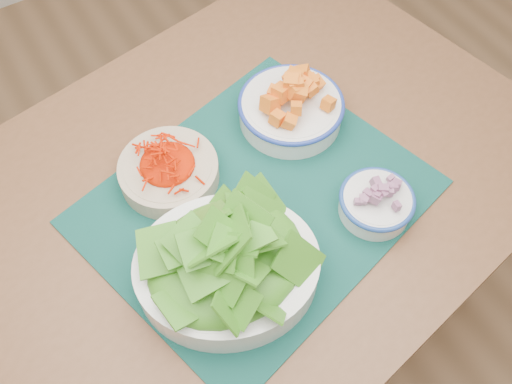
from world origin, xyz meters
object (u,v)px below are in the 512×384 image
at_px(squash_bowl, 291,103).
at_px(lettuce_bowl, 226,260).
at_px(placemat, 256,202).
at_px(onion_bowl, 377,201).
at_px(carrot_bowl, 168,168).
at_px(table, 226,219).

distance_m(squash_bowl, lettuce_bowl, 0.36).
relative_size(placemat, squash_bowl, 2.64).
height_order(squash_bowl, onion_bowl, squash_bowl).
distance_m(carrot_bowl, squash_bowl, 0.27).
bearing_deg(carrot_bowl, placemat, -48.86).
xyz_separation_m(table, lettuce_bowl, (-0.08, -0.15, 0.16)).
bearing_deg(onion_bowl, placemat, 143.05).
distance_m(carrot_bowl, onion_bowl, 0.38).
xyz_separation_m(lettuce_bowl, onion_bowl, (0.29, -0.02, -0.04)).
bearing_deg(lettuce_bowl, onion_bowl, 19.17).
relative_size(table, placemat, 2.45).
bearing_deg(squash_bowl, lettuce_bowl, -139.89).
relative_size(placemat, lettuce_bowl, 1.52).
height_order(placemat, squash_bowl, squash_bowl).
xyz_separation_m(table, placemat, (0.04, -0.05, 0.09)).
distance_m(placemat, squash_bowl, 0.21).
height_order(placemat, lettuce_bowl, lettuce_bowl).
height_order(table, onion_bowl, onion_bowl).
distance_m(table, onion_bowl, 0.30).
distance_m(table, placemat, 0.11).
bearing_deg(lettuce_bowl, squash_bowl, 63.77).
height_order(lettuce_bowl, onion_bowl, lettuce_bowl).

